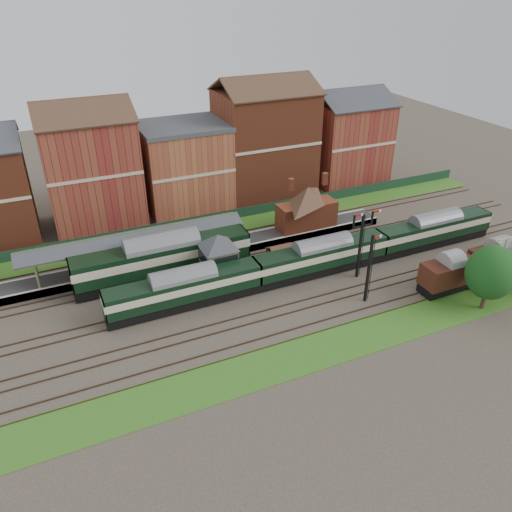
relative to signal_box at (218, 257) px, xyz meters
name	(u,v)px	position (x,y,z in m)	size (l,w,h in m)	color
ground	(255,289)	(3.00, -3.25, -3.19)	(160.00, 160.00, 0.00)	#473D33
grass_back	(207,230)	(3.00, 12.75, -3.16)	(90.00, 4.50, 0.06)	#2D6619
grass_front	(307,353)	(3.00, -15.25, -3.16)	(90.00, 5.00, 0.06)	#2D6619
fence	(202,220)	(3.00, 14.75, -2.44)	(90.00, 0.12, 1.50)	#193823
platform	(186,255)	(-2.00, 6.50, -2.69)	(55.00, 3.40, 1.00)	#2D2D2D
signal_box	(218,257)	(0.00, 0.00, 0.00)	(5.40, 5.40, 6.00)	#56684A
brick_hut	(281,258)	(8.00, 0.00, -2.00)	(3.20, 2.64, 2.94)	maroon
station_building	(307,207)	(15.00, 6.50, 0.76)	(8.10, 8.10, 5.90)	brown
canopy	(134,235)	(-8.00, 6.50, 1.39)	(26.00, 3.89, 4.08)	#4E5938
semaphore_bracket	(361,242)	(15.04, -5.75, 1.44)	(3.60, 0.25, 8.18)	black
semaphore_siding	(369,268)	(13.02, -10.25, 0.96)	(1.23, 0.25, 8.00)	black
yard_lamp	(501,261)	(27.00, -14.75, 0.79)	(2.60, 0.22, 7.00)	beige
town_backdrop	(183,162)	(2.82, 21.75, 3.81)	(69.00, 10.00, 16.00)	brown
dmu_train	(322,256)	(11.60, -3.25, -0.93)	(50.11, 2.64, 3.85)	black
platform_railcar	(163,257)	(-5.56, 3.25, -0.47)	(20.38, 3.21, 4.69)	black
goods_van_a	(496,260)	(29.46, -12.25, -0.96)	(6.51, 2.82, 3.95)	black
goods_van_b	(448,274)	(22.41, -12.25, -1.02)	(6.30, 2.73, 3.82)	black
tree_far	(491,272)	(23.51, -16.54, 1.27)	(5.06, 5.06, 7.39)	#382619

